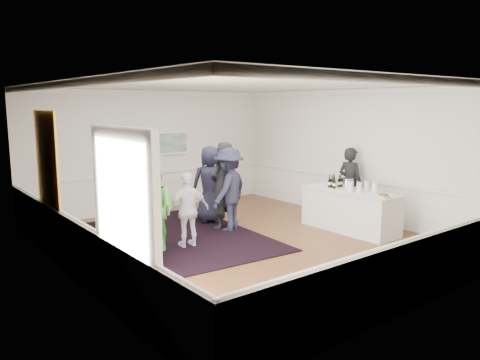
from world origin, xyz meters
TOP-DOWN VIEW (x-y plane):
  - floor at (0.00, 0.00)m, footprint 8.00×8.00m
  - ceiling at (0.00, 0.00)m, footprint 7.00×8.00m
  - wall_left at (-3.50, 0.00)m, footprint 0.02×8.00m
  - wall_right at (3.50, 0.00)m, footprint 0.02×8.00m
  - wall_back at (0.00, 4.00)m, footprint 7.00×0.02m
  - wall_front at (0.00, -4.00)m, footprint 7.00×0.02m
  - wainscoting at (0.00, 0.00)m, footprint 7.00×8.00m
  - mirror at (-3.45, 1.30)m, footprint 0.05×1.25m
  - doorway at (-3.45, -1.90)m, footprint 0.10×1.78m
  - landscape_painting at (0.40, 3.95)m, footprint 1.44×0.06m
  - area_rug at (-1.03, 1.17)m, footprint 3.75×4.74m
  - serving_table at (2.45, -0.78)m, footprint 0.87×2.28m
  - bartender at (3.20, -0.15)m, footprint 0.47×0.68m
  - guest_tan at (-2.49, -0.42)m, footprint 0.96×1.04m
  - guest_green at (-1.70, 0.62)m, footprint 0.89×0.98m
  - guest_lilac at (-1.08, 0.41)m, footprint 0.92×0.48m
  - guest_dark_a at (0.32, 0.93)m, footprint 1.40×1.17m
  - guest_dark_b at (0.31, 1.17)m, footprint 0.84×0.68m
  - guest_navy at (0.41, 1.80)m, footprint 1.08×0.98m
  - wine_bottles at (2.46, -0.30)m, footprint 0.39×0.28m
  - juice_pitchers at (2.45, -1.03)m, footprint 0.38×0.61m
  - ice_bucket at (2.51, -0.63)m, footprint 0.26×0.26m
  - nut_bowl at (2.31, -1.73)m, footprint 0.29×0.29m

SIDE VIEW (x-z plane):
  - floor at x=0.00m, z-range 0.00..0.00m
  - area_rug at x=-1.03m, z-range 0.00..0.02m
  - serving_table at x=2.45m, z-range 0.00..0.93m
  - wainscoting at x=0.00m, z-range 0.00..1.00m
  - guest_lilac at x=-1.08m, z-range 0.00..1.50m
  - guest_green at x=-1.70m, z-range 0.00..1.65m
  - guest_tan at x=-2.49m, z-range 0.00..1.78m
  - bartender at x=3.20m, z-range 0.00..1.80m
  - guest_navy at x=0.41m, z-range 0.00..1.86m
  - guest_dark_a at x=0.32m, z-range 0.00..1.88m
  - nut_bowl at x=2.31m, z-range 0.93..1.00m
  - guest_dark_b at x=0.31m, z-range 0.00..1.99m
  - ice_bucket at x=2.51m, z-range 0.92..1.16m
  - juice_pitchers at x=2.45m, z-range 0.92..1.16m
  - wine_bottles at x=2.46m, z-range 0.92..1.23m
  - doorway at x=-3.45m, z-range 0.14..2.70m
  - wall_left at x=-3.50m, z-range 0.00..3.20m
  - wall_right at x=3.50m, z-range 0.00..3.20m
  - wall_back at x=0.00m, z-range 0.00..3.20m
  - wall_front at x=0.00m, z-range 0.00..3.20m
  - landscape_painting at x=0.40m, z-range 1.45..2.11m
  - mirror at x=-3.45m, z-range 0.88..2.73m
  - ceiling at x=0.00m, z-range 3.19..3.21m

